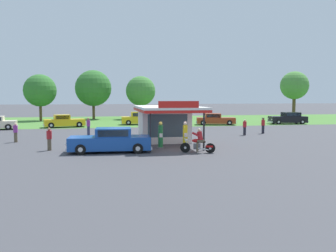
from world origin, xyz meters
The scene contains 20 objects.
ground_plane centered at (0.00, 0.00, 0.00)m, with size 300.00×300.00×0.00m, color #424247.
grass_verge_strip centered at (0.00, 30.00, 0.00)m, with size 120.00×24.00×0.01m, color #477A33.
service_station_kiosk centered at (-0.12, 4.05, 1.69)m, with size 4.50×7.70×3.32m.
gas_pump_nearside centered at (-1.00, 0.75, 0.85)m, with size 0.44×0.44×1.88m.
gas_pump_offside centered at (0.76, 0.75, 0.85)m, with size 0.44×0.44×1.87m.
motorcycle_with_rider centered at (1.06, -1.66, 0.65)m, with size 2.14×0.96×1.58m.
featured_classic_sedan centered at (-4.47, -0.27, 0.72)m, with size 5.50×2.21×1.57m.
parked_car_back_row_right centered at (-9.44, 19.87, 0.67)m, with size 5.07×2.78×1.48m.
parked_car_back_row_centre_left centered at (0.04, 22.24, 0.74)m, with size 5.55×2.10×1.62m.
parked_car_back_row_centre_right centered at (19.23, 19.85, 0.71)m, with size 5.09×2.22×1.54m.
parked_car_back_row_centre centered at (9.24, 20.14, 0.67)m, with size 5.31×2.83×1.46m.
bystander_admiring_sedan centered at (10.48, 8.89, 0.83)m, with size 0.34×0.34×1.56m.
bystander_standing_back_lot centered at (-11.74, 6.14, 0.81)m, with size 0.34×0.34×1.54m.
bystander_leaning_by_kiosk centered at (-6.27, 10.52, 0.86)m, with size 0.34×0.34×1.64m.
bystander_strolling_foreground centered at (-8.49, 1.16, 0.80)m, with size 0.34×0.34×1.54m.
bystander_chatting_near_pumps centered at (8.10, 7.76, 0.78)m, with size 0.34×0.34×1.49m.
tree_oak_far_right centered at (1.18, 34.21, 4.50)m, with size 4.79×4.79×6.91m.
tree_oak_distant_spare centered at (-6.35, 34.95, 4.94)m, with size 5.75×5.75×7.83m.
tree_oak_left centered at (-14.09, 32.42, 4.51)m, with size 4.81×4.81×6.93m.
tree_oak_right centered at (27.91, 33.64, 5.52)m, with size 4.84×4.84×7.97m.
Camera 1 is at (-4.95, -23.58, 3.60)m, focal length 38.14 mm.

